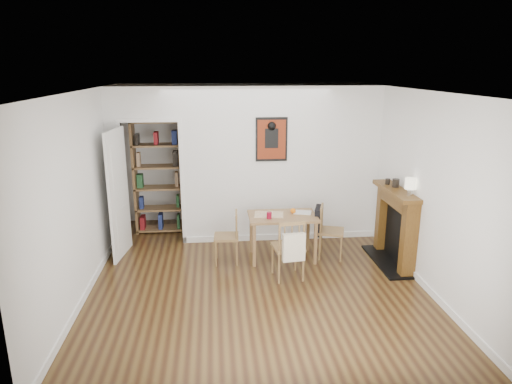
{
  "coord_description": "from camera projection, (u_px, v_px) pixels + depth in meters",
  "views": [
    {
      "loc": [
        -0.55,
        -5.99,
        2.9
      ],
      "look_at": [
        0.08,
        0.6,
        1.07
      ],
      "focal_mm": 32.0,
      "sensor_mm": 36.0,
      "label": 1
    }
  ],
  "objects": [
    {
      "name": "chair_front",
      "position": [
        288.0,
        248.0,
        6.36
      ],
      "size": [
        0.5,
        0.55,
        0.9
      ],
      "color": "olive",
      "rests_on": "ground"
    },
    {
      "name": "fireplace",
      "position": [
        396.0,
        224.0,
        6.84
      ],
      "size": [
        0.45,
        1.25,
        1.16
      ],
      "color": "brown",
      "rests_on": "ground"
    },
    {
      "name": "room_shell",
      "position": [
        253.0,
        167.0,
        7.52
      ],
      "size": [
        5.2,
        5.2,
        5.2
      ],
      "color": "white",
      "rests_on": "ground"
    },
    {
      "name": "ceramic_jar_b",
      "position": [
        388.0,
        181.0,
        6.95
      ],
      "size": [
        0.07,
        0.07,
        0.09
      ],
      "primitive_type": "cylinder",
      "color": "black",
      "rests_on": "fireplace"
    },
    {
      "name": "dining_table",
      "position": [
        283.0,
        220.0,
        6.98
      ],
      "size": [
        1.04,
        0.66,
        0.71
      ],
      "color": "olive",
      "rests_on": "ground"
    },
    {
      "name": "chair_left",
      "position": [
        226.0,
        237.0,
        6.89
      ],
      "size": [
        0.42,
        0.42,
        0.81
      ],
      "color": "olive",
      "rests_on": "ground"
    },
    {
      "name": "orange_fruit",
      "position": [
        293.0,
        211.0,
        7.03
      ],
      "size": [
        0.08,
        0.08,
        0.08
      ],
      "primitive_type": "sphere",
      "color": "orange",
      "rests_on": "dining_table"
    },
    {
      "name": "red_glass",
      "position": [
        269.0,
        215.0,
        6.79
      ],
      "size": [
        0.08,
        0.08,
        0.1
      ],
      "primitive_type": "cylinder",
      "color": "maroon",
      "rests_on": "dining_table"
    },
    {
      "name": "bookshelf",
      "position": [
        158.0,
        177.0,
        8.08
      ],
      "size": [
        0.85,
        0.34,
        2.03
      ],
      "color": "olive",
      "rests_on": "ground"
    },
    {
      "name": "chair_right",
      "position": [
        330.0,
        231.0,
        7.08
      ],
      "size": [
        0.57,
        0.52,
        0.84
      ],
      "color": "olive",
      "rests_on": "ground"
    },
    {
      "name": "mantel_lamp",
      "position": [
        410.0,
        185.0,
        6.34
      ],
      "size": [
        0.16,
        0.16,
        0.24
      ],
      "color": "silver",
      "rests_on": "fireplace"
    },
    {
      "name": "ground",
      "position": [
        255.0,
        275.0,
        6.57
      ],
      "size": [
        5.2,
        5.2,
        0.0
      ],
      "primitive_type": "plane",
      "color": "#543C1B",
      "rests_on": "ground"
    },
    {
      "name": "ceramic_jar_a",
      "position": [
        396.0,
        183.0,
        6.78
      ],
      "size": [
        0.1,
        0.1,
        0.13
      ],
      "primitive_type": "cylinder",
      "color": "black",
      "rests_on": "fireplace"
    },
    {
      "name": "placemat",
      "position": [
        269.0,
        214.0,
        6.99
      ],
      "size": [
        0.48,
        0.39,
        0.0
      ],
      "primitive_type": "cube",
      "rotation": [
        0.0,
        0.0,
        -0.14
      ],
      "color": "beige",
      "rests_on": "dining_table"
    },
    {
      "name": "notebook",
      "position": [
        303.0,
        212.0,
        7.07
      ],
      "size": [
        0.31,
        0.26,
        0.01
      ],
      "primitive_type": "cube",
      "rotation": [
        0.0,
        0.0,
        -0.28
      ],
      "color": "silver",
      "rests_on": "dining_table"
    }
  ]
}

